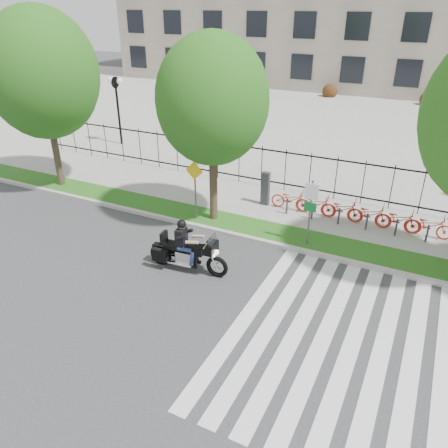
% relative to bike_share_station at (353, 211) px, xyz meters
% --- Properties ---
extents(ground, '(120.00, 120.00, 0.00)m').
position_rel_bike_share_station_xyz_m(ground, '(-3.67, -7.20, -0.62)').
color(ground, '#333335').
rests_on(ground, ground).
extents(curb, '(60.00, 0.20, 0.15)m').
position_rel_bike_share_station_xyz_m(curb, '(-3.67, -3.10, -0.54)').
color(curb, '#AEACA4').
rests_on(curb, ground).
extents(grass_verge, '(60.00, 1.50, 0.15)m').
position_rel_bike_share_station_xyz_m(grass_verge, '(-3.67, -2.25, -0.54)').
color(grass_verge, '#1D5114').
rests_on(grass_verge, ground).
extents(sidewalk, '(60.00, 3.50, 0.15)m').
position_rel_bike_share_station_xyz_m(sidewalk, '(-3.67, 0.25, -0.54)').
color(sidewalk, '#A09F96').
rests_on(sidewalk, ground).
extents(plaza, '(80.00, 34.00, 0.10)m').
position_rel_bike_share_station_xyz_m(plaza, '(-3.67, 17.80, -0.57)').
color(plaza, '#A09F96').
rests_on(plaza, ground).
extents(crosswalk_stripes, '(5.70, 8.00, 0.01)m').
position_rel_bike_share_station_xyz_m(crosswalk_stripes, '(1.16, -7.20, -0.61)').
color(crosswalk_stripes, silver).
rests_on(crosswalk_stripes, ground).
extents(iron_fence, '(30.00, 0.06, 2.00)m').
position_rel_bike_share_station_xyz_m(iron_fence, '(-3.67, 2.00, 0.53)').
color(iron_fence, black).
rests_on(iron_fence, sidewalk).
extents(lamp_post_left, '(1.06, 0.70, 4.25)m').
position_rel_bike_share_station_xyz_m(lamp_post_left, '(-15.67, 4.80, 2.59)').
color(lamp_post_left, black).
rests_on(lamp_post_left, ground).
extents(street_tree_0, '(4.99, 4.99, 8.09)m').
position_rel_bike_share_station_xyz_m(street_tree_0, '(-13.79, -2.25, 4.74)').
color(street_tree_0, '#3C2C21').
rests_on(street_tree_0, grass_verge).
extents(street_tree_1, '(4.24, 4.24, 7.26)m').
position_rel_bike_share_station_xyz_m(street_tree_1, '(-5.25, -2.25, 4.34)').
color(street_tree_1, '#3C2C21').
rests_on(street_tree_1, grass_verge).
extents(bike_share_station, '(7.76, 0.85, 1.50)m').
position_rel_bike_share_station_xyz_m(bike_share_station, '(0.00, 0.00, 0.00)').
color(bike_share_station, '#2D2D33').
rests_on(bike_share_station, sidewalk).
extents(sign_pole_regulatory, '(0.50, 0.09, 2.50)m').
position_rel_bike_share_station_xyz_m(sign_pole_regulatory, '(-1.12, -2.62, 1.12)').
color(sign_pole_regulatory, '#59595B').
rests_on(sign_pole_regulatory, grass_verge).
extents(sign_pole_warning, '(0.78, 0.09, 2.49)m').
position_rel_bike_share_station_xyz_m(sign_pole_warning, '(-5.89, -2.62, 1.12)').
color(sign_pole_warning, '#59595B').
rests_on(sign_pole_warning, grass_verge).
extents(motorcycle_rider, '(2.92, 0.89, 2.25)m').
position_rel_bike_share_station_xyz_m(motorcycle_rider, '(-4.29, -5.96, 0.13)').
color(motorcycle_rider, black).
rests_on(motorcycle_rider, ground).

